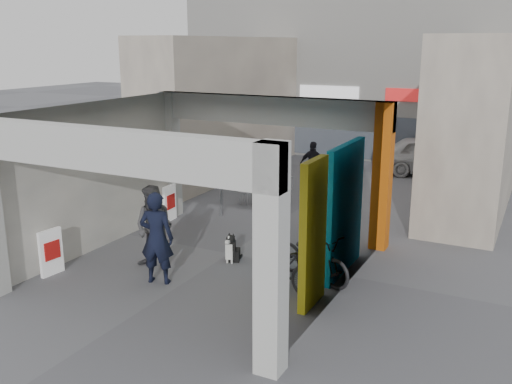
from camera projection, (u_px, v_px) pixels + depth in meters
The scene contains 21 objects.
ground at pixel (229, 254), 13.37m from camera, with size 90.00×90.00×0.00m, color #5B5B60.
arcade_canopy at pixel (231, 167), 11.84m from camera, with size 6.40×6.45×6.40m.
far_building at pixel (390, 62), 24.40m from camera, with size 18.00×4.08×8.00m.
plaza_bldg_left at pixel (224, 106), 21.17m from camera, with size 2.00×9.00×5.00m, color beige.
plaza_bldg_right at pixel (481, 121), 17.20m from camera, with size 2.00×9.00×5.00m, color beige.
bollard_left at pixel (221, 199), 16.24m from camera, with size 0.09×0.09×0.94m, color gray.
bollard_center at pixel (278, 207), 15.38m from camera, with size 0.09×0.09×0.98m, color gray.
bollard_right at pixel (326, 219), 14.61m from camera, with size 0.09×0.09×0.83m, color gray.
advert_board_near at pixel (51, 252), 12.05m from camera, with size 0.15×0.56×1.00m.
advert_board_far at pixel (170, 203), 15.74m from camera, with size 0.12×0.55×1.00m.
cafe_set at pixel (265, 193), 17.60m from camera, with size 1.36×1.10×0.83m.
produce_stand at pixel (261, 179), 19.25m from camera, with size 1.26×0.68×0.83m.
crate_stack at pixel (349, 174), 20.22m from camera, with size 0.46×0.37×0.56m.
border_collie at pixel (232, 250), 12.83m from camera, with size 0.25×0.50×0.69m.
man_with_dog at pixel (157, 238), 11.55m from camera, with size 0.70×0.46×1.93m, color black.
man_back_turned at pixel (154, 227), 12.32m from camera, with size 0.90×0.70×1.85m, color #3C3C3E.
man_elderly at pixel (324, 212), 13.76m from camera, with size 0.82×0.53×1.68m, color #598AAE.
man_crates at pixel (313, 165), 19.19m from camera, with size 0.94×0.39×1.60m, color black.
bicycle_front at pixel (313, 257), 11.76m from camera, with size 0.67×1.93×1.02m, color black.
bicycle_rear at pixel (284, 267), 11.28m from camera, with size 0.46×1.64×0.99m, color black.
white_van at pixel (433, 156), 21.20m from camera, with size 1.70×4.21×1.44m, color silver.
Camera 1 is at (6.29, -10.89, 4.80)m, focal length 40.00 mm.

